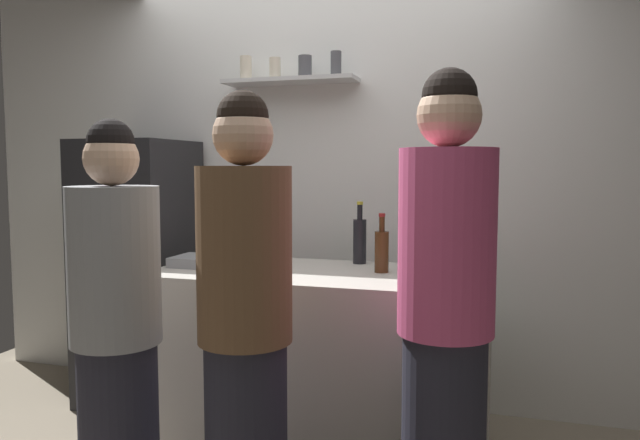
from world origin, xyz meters
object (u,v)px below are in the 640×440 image
(water_bottle_plastic, at_px, (256,246))
(person_pink_top, at_px, (445,320))
(baking_pan, at_px, (208,261))
(wine_bottle_amber_glass, at_px, (382,250))
(person_grey_hoodie, at_px, (116,334))
(wine_bottle_pale_glass, at_px, (428,254))
(person_brown_jacket, at_px, (245,330))
(wine_bottle_dark_glass, at_px, (360,240))
(refrigerator, at_px, (139,271))
(utensil_holder, at_px, (451,271))

(water_bottle_plastic, distance_m, person_pink_top, 1.20)
(baking_pan, height_order, wine_bottle_amber_glass, wine_bottle_amber_glass)
(wine_bottle_amber_glass, height_order, person_grey_hoodie, person_grey_hoodie)
(wine_bottle_pale_glass, relative_size, person_brown_jacket, 0.17)
(water_bottle_plastic, xyz_separation_m, person_grey_hoodie, (-0.21, -0.86, -0.24))
(water_bottle_plastic, distance_m, person_grey_hoodie, 0.92)
(wine_bottle_dark_glass, relative_size, water_bottle_plastic, 1.36)
(wine_bottle_pale_glass, height_order, person_pink_top, person_pink_top)
(refrigerator, distance_m, wine_bottle_amber_glass, 1.60)
(baking_pan, height_order, water_bottle_plastic, water_bottle_plastic)
(utensil_holder, bearing_deg, baking_pan, 174.85)
(wine_bottle_dark_glass, bearing_deg, water_bottle_plastic, -149.15)
(utensil_holder, height_order, wine_bottle_amber_glass, wine_bottle_amber_glass)
(utensil_holder, height_order, person_grey_hoodie, person_grey_hoodie)
(utensil_holder, bearing_deg, wine_bottle_pale_glass, 132.62)
(baking_pan, xyz_separation_m, wine_bottle_pale_glass, (1.11, 0.02, 0.08))
(person_pink_top, bearing_deg, refrigerator, -155.49)
(water_bottle_plastic, relative_size, person_brown_jacket, 0.14)
(baking_pan, height_order, person_pink_top, person_pink_top)
(baking_pan, bearing_deg, person_brown_jacket, -55.23)
(refrigerator, xyz_separation_m, baking_pan, (0.66, -0.39, 0.15))
(person_brown_jacket, xyz_separation_m, person_pink_top, (0.69, 0.18, 0.04))
(utensil_holder, relative_size, wine_bottle_amber_glass, 0.77)
(wine_bottle_pale_glass, bearing_deg, utensil_holder, -47.38)
(utensil_holder, distance_m, wine_bottle_dark_glass, 0.66)
(wine_bottle_amber_glass, distance_m, water_bottle_plastic, 0.63)
(refrigerator, height_order, wine_bottle_amber_glass, refrigerator)
(person_brown_jacket, bearing_deg, refrigerator, 134.56)
(wine_bottle_dark_glass, bearing_deg, person_brown_jacket, -98.34)
(wine_bottle_pale_glass, bearing_deg, wine_bottle_amber_glass, 165.85)
(refrigerator, height_order, person_pink_top, person_pink_top)
(person_brown_jacket, xyz_separation_m, person_grey_hoodie, (-0.52, -0.03, -0.05))
(wine_bottle_dark_glass, xyz_separation_m, person_pink_top, (0.53, -0.94, -0.16))
(water_bottle_plastic, bearing_deg, wine_bottle_pale_glass, -0.63)
(wine_bottle_dark_glass, xyz_separation_m, person_brown_jacket, (-0.16, -1.12, -0.20))
(baking_pan, xyz_separation_m, utensil_holder, (1.23, -0.11, 0.03))
(person_brown_jacket, bearing_deg, wine_bottle_pale_glass, 55.28)
(utensil_holder, bearing_deg, person_grey_hoodie, -148.44)
(wine_bottle_amber_glass, bearing_deg, wine_bottle_dark_glass, 124.73)
(refrigerator, relative_size, wine_bottle_amber_glass, 5.52)
(wine_bottle_pale_glass, xyz_separation_m, person_grey_hoodie, (-1.07, -0.85, -0.24))
(refrigerator, bearing_deg, water_bottle_plastic, -21.66)
(refrigerator, height_order, baking_pan, refrigerator)
(person_brown_jacket, bearing_deg, person_grey_hoodie, -177.81)
(wine_bottle_amber_glass, relative_size, person_grey_hoodie, 0.18)
(baking_pan, height_order, wine_bottle_pale_glass, wine_bottle_pale_glass)
(person_grey_hoodie, bearing_deg, person_brown_jacket, 145.21)
(refrigerator, bearing_deg, wine_bottle_amber_glass, -11.57)
(wine_bottle_pale_glass, bearing_deg, wine_bottle_dark_glass, 143.16)
(person_grey_hoodie, bearing_deg, wine_bottle_dark_glass, -158.75)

